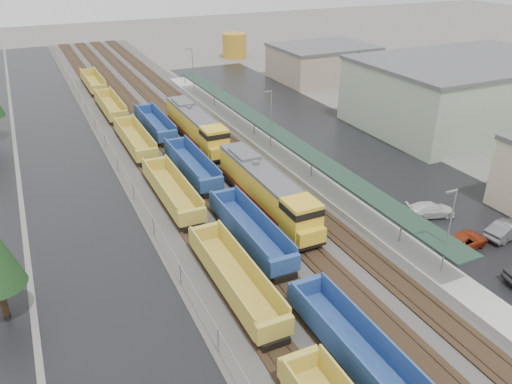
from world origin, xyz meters
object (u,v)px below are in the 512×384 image
Objects in this scene: locomotive_trail at (196,127)px; parked_car_east_e at (508,229)px; parked_car_east_b at (463,241)px; well_string_blue at (294,280)px; locomotive_lead at (267,190)px; well_string_yellow at (172,191)px; parked_car_east_c at (430,210)px; storage_tank at (234,46)px.

parked_car_east_e is (17.54, -34.84, -1.50)m from locomotive_trail.
parked_car_east_b is 5.02m from parked_car_east_e.
well_string_blue reaches higher than parked_car_east_b.
parked_car_east_b is at bearing 78.34° from parked_car_east_e.
locomotive_lead is 0.20× the size of well_string_blue.
well_string_yellow reaches higher than well_string_blue.
parked_car_east_c is at bearing 15.05° from well_string_blue.
storage_tank is 1.12× the size of parked_car_east_b.
well_string_yellow is at bearing 45.04° from parked_car_east_e.
parked_car_east_e reaches higher than parked_car_east_b.
well_string_blue is (-4.00, -12.66, -1.11)m from locomotive_lead.
storage_tank is at bearing 69.80° from well_string_blue.
well_string_yellow is at bearing 143.34° from locomotive_lead.
parked_car_east_b is at bearing -2.72° from well_string_blue.
well_string_yellow reaches higher than parked_car_east_e.
well_string_blue is 21.58m from parked_car_east_e.
storage_tank is 84.09m from parked_car_east_e.
well_string_blue is at bearing -77.87° from well_string_yellow.
locomotive_lead is at bearing -110.68° from storage_tank.
locomotive_trail reaches higher than parked_car_east_c.
well_string_yellow reaches higher than parked_car_east_c.
locomotive_trail is 33.92m from well_string_blue.
locomotive_trail is at bearing 90.00° from locomotive_lead.
locomotive_lead is at bearing 44.54° from parked_car_east_e.
parked_car_east_c is at bearing -64.12° from locomotive_trail.
storage_tank reaches higher than parked_car_east_c.
well_string_blue is at bearing 123.19° from parked_car_east_c.
well_string_blue is at bearing -107.53° from locomotive_lead.
locomotive_lead reaches higher than parked_car_east_e.
well_string_blue is at bearing -96.78° from locomotive_trail.
locomotive_lead and locomotive_trail have the same top height.
locomotive_trail is at bearing 62.00° from well_string_yellow.
parked_car_east_c is at bearing -21.38° from parked_car_east_b.
locomotive_lead is 10.03m from well_string_yellow.
parked_car_east_c is (13.99, -7.83, -1.60)m from locomotive_lead.
parked_car_east_e is (21.54, -1.18, -0.39)m from well_string_blue.
well_string_blue is 17.03× the size of storage_tank.
parked_car_east_b is at bearing -43.37° from well_string_yellow.
storage_tank reaches higher than parked_car_east_b.
locomotive_trail is 0.20× the size of well_string_blue.
locomotive_lead reaches higher than parked_car_east_c.
locomotive_lead is at bearing -90.00° from locomotive_trail.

